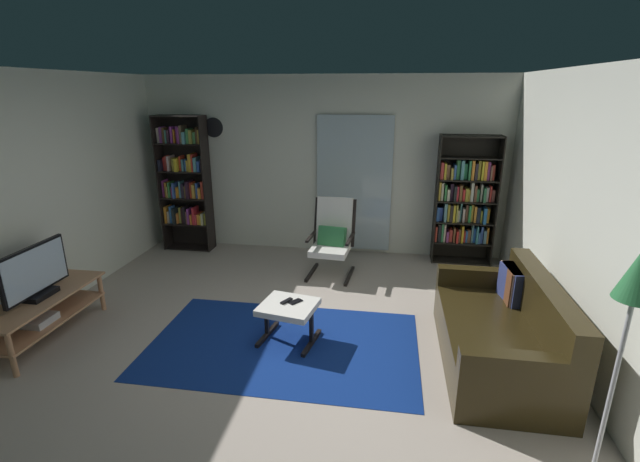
{
  "coord_description": "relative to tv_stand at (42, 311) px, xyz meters",
  "views": [
    {
      "loc": [
        0.99,
        -3.6,
        2.4
      ],
      "look_at": [
        0.29,
        0.84,
        0.96
      ],
      "focal_mm": 24.91,
      "sensor_mm": 36.0,
      "label": 1
    }
  ],
  "objects": [
    {
      "name": "tv_remote",
      "position": [
        2.4,
        0.38,
        0.11
      ],
      "size": [
        0.11,
        0.15,
        0.02
      ],
      "primitive_type": "cube",
      "rotation": [
        0.0,
        0.0,
        -0.51
      ],
      "color": "black",
      "rests_on": "ottoman"
    },
    {
      "name": "television",
      "position": [
        0.0,
        0.01,
        0.39
      ],
      "size": [
        0.2,
        0.81,
        0.52
      ],
      "color": "black",
      "rests_on": "tv_stand"
    },
    {
      "name": "wall_clock",
      "position": [
        0.72,
        2.96,
        1.55
      ],
      "size": [
        0.29,
        0.03,
        0.29
      ],
      "color": "silver"
    },
    {
      "name": "floor_lamp_by_sofa",
      "position": [
        4.53,
        -1.32,
        1.09
      ],
      "size": [
        0.22,
        0.22,
        1.71
      ],
      "color": "#A5A5AD",
      "rests_on": "ground"
    },
    {
      "name": "bookshelf_near_sofa",
      "position": [
        4.39,
        2.82,
        0.6
      ],
      "size": [
        0.82,
        0.3,
        1.81
      ],
      "color": "black",
      "rests_on": "ground"
    },
    {
      "name": "bookshelf_near_tv",
      "position": [
        0.3,
        2.75,
        0.76
      ],
      "size": [
        0.74,
        0.3,
        2.04
      ],
      "color": "black",
      "rests_on": "ground"
    },
    {
      "name": "wall_back",
      "position": [
        2.35,
        3.04,
        1.0
      ],
      "size": [
        5.6,
        0.06,
        2.6
      ],
      "primitive_type": "cube",
      "color": "silver",
      "rests_on": "ground"
    },
    {
      "name": "cell_phone",
      "position": [
        2.49,
        0.38,
        0.11
      ],
      "size": [
        0.14,
        0.15,
        0.01
      ],
      "primitive_type": "cube",
      "rotation": [
        0.0,
        0.0,
        -0.66
      ],
      "color": "black",
      "rests_on": "ottoman"
    },
    {
      "name": "leather_sofa",
      "position": [
        4.43,
        0.29,
        0.0
      ],
      "size": [
        0.9,
        1.75,
        0.83
      ],
      "color": "black",
      "rests_on": "ground"
    },
    {
      "name": "area_rug",
      "position": [
        2.39,
        0.25,
        -0.3
      ],
      "size": [
        2.61,
        1.6,
        0.01
      ],
      "primitive_type": "cube",
      "color": "navy",
      "rests_on": "ground"
    },
    {
      "name": "ground_plane",
      "position": [
        2.35,
        0.14,
        -0.3
      ],
      "size": [
        7.02,
        7.02,
        0.0
      ],
      "primitive_type": "plane",
      "color": "#B2A496"
    },
    {
      "name": "tv_stand",
      "position": [
        0.0,
        0.0,
        0.0
      ],
      "size": [
        0.5,
        1.35,
        0.45
      ],
      "color": "tan",
      "rests_on": "ground"
    },
    {
      "name": "wall_right",
      "position": [
        5.05,
        0.14,
        1.0
      ],
      "size": [
        0.06,
        6.0,
        2.6
      ],
      "primitive_type": "cube",
      "color": "silver",
      "rests_on": "ground"
    },
    {
      "name": "glass_door_panel",
      "position": [
        2.83,
        2.97,
        0.75
      ],
      "size": [
        1.1,
        0.01,
        2.0
      ],
      "primitive_type": "cube",
      "color": "silver"
    },
    {
      "name": "lounge_armchair",
      "position": [
        2.63,
        2.1,
        0.23
      ],
      "size": [
        0.61,
        0.69,
        1.02
      ],
      "color": "black",
      "rests_on": "ground"
    },
    {
      "name": "wall_left",
      "position": [
        -0.35,
        0.14,
        1.0
      ],
      "size": [
        0.06,
        6.0,
        2.6
      ],
      "primitive_type": "cube",
      "color": "silver",
      "rests_on": "ground"
    },
    {
      "name": "ottoman",
      "position": [
        2.43,
        0.33,
        0.03
      ],
      "size": [
        0.6,
        0.57,
        0.4
      ],
      "color": "white",
      "rests_on": "ground"
    }
  ]
}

